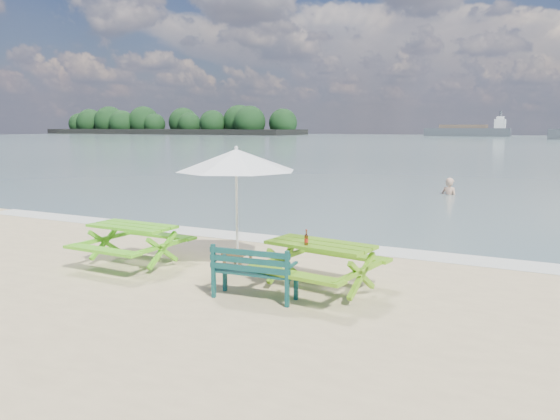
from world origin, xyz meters
The scene contains 10 objects.
sea centered at (0.00, 85.00, 0.00)m, with size 300.00×300.00×0.00m, color slate.
foam_strip centered at (0.00, 4.60, 0.01)m, with size 22.00×0.90×0.01m, color silver.
island_headland centered at (-110.00, 140.00, 3.26)m, with size 90.00×22.00×7.60m.
picnic_table_left centered at (-2.64, 1.27, 0.38)m, with size 1.72×1.90×0.80m.
picnic_table_right centered at (1.21, 1.32, 0.39)m, with size 1.95×2.11×0.81m.
park_bench centered at (0.44, 0.55, 0.25)m, with size 1.36×0.56×0.81m.
side_table centered at (-0.80, 2.09, 0.15)m, with size 0.48×0.48×0.29m.
patio_umbrella centered at (-0.80, 2.09, 2.03)m, with size 2.42×2.42×2.23m.
beer_bottle centered at (1.07, 1.08, 0.89)m, with size 0.06×0.06×0.25m.
swimmer centered at (0.86, 15.37, -0.26)m, with size 0.79×0.65×1.85m.
Camera 1 is at (4.46, -6.58, 2.66)m, focal length 35.00 mm.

